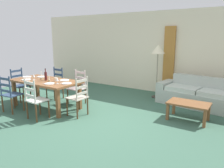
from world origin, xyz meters
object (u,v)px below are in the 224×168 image
Objects in this scene: dining_chair_near_left at (10,94)px; dining_chair_near_right at (35,99)px; dining_table at (46,83)px; wine_glass_near_right at (57,79)px; wine_glass_near_left at (34,76)px; dining_chair_far_right at (78,87)px; dining_chair_head_west at (20,85)px; coffee_table at (189,105)px; dining_chair_far_left at (56,83)px; coffee_cup_primary at (56,79)px; couch at (201,96)px; standing_lamp at (158,52)px; dining_chair_head_east at (79,97)px; wine_bottle at (46,76)px.

dining_chair_near_right is at bearing 1.76° from dining_chair_near_left.
wine_glass_near_right is at bearing -12.22° from dining_table.
dining_chair_far_right is at bearing 47.78° from wine_glass_near_left.
dining_chair_head_west is at bearing 155.96° from dining_chair_near_right.
dining_chair_near_right is at bearing -147.93° from coffee_table.
dining_table is 1.98× the size of dining_chair_far_left.
wine_glass_near_right is at bearing -40.26° from dining_chair_far_left.
wine_glass_near_left reaches higher than coffee_cup_primary.
dining_chair_near_right is 1.74m from dining_chair_far_left.
couch reaches higher than coffee_table.
dining_chair_near_left is 5.01m from couch.
dining_chair_near_left is 0.94m from dining_chair_near_right.
standing_lamp is at bearing 133.58° from coffee_table.
wine_glass_near_left reaches higher than coffee_table.
dining_chair_far_right and dining_chair_head_west have the same top height.
wine_bottle reaches higher than dining_chair_head_east.
wine_bottle is at bearing -57.79° from dining_chair_far_left.
dining_chair_near_left is 1.00× the size of dining_chair_head_east.
dining_chair_far_left is 1.07× the size of coffee_table.
wine_glass_near_right is (0.12, -0.86, 0.38)m from dining_chair_far_right.
couch is at bearing -7.76° from standing_lamp.
coffee_table is (2.85, 1.28, -0.51)m from wine_glass_near_right.
dining_chair_head_east is 0.90m from coffee_cup_primary.
dining_chair_near_left is 0.59× the size of standing_lamp.
dining_chair_near_right is 1.00× the size of dining_chair_head_east.
wine_glass_near_right is 3.12m from standing_lamp.
dining_chair_far_left is 5.96× the size of wine_glass_near_right.
dining_chair_near_left is 0.97m from wine_bottle.
coffee_cup_primary is at bearing 174.71° from dining_chair_head_east.
dining_table is at bearing 179.87° from dining_chair_head_east.
dining_chair_far_right is 1.00× the size of dining_chair_head_east.
dining_chair_near_right is 1.05m from wine_glass_near_left.
wine_glass_near_left is at bearing -157.48° from dining_table.
dining_chair_far_right reaches higher than coffee_cup_primary.
couch is (3.45, 2.36, -0.58)m from wine_bottle.
wine_glass_near_right is (1.05, -0.89, 0.38)m from dining_chair_far_left.
wine_bottle is (0.03, -0.00, 0.20)m from dining_table.
wine_glass_near_left is (-1.46, -0.12, 0.38)m from dining_chair_head_east.
dining_chair_far_left is (-0.93, 1.47, 0.00)m from dining_chair_near_right.
standing_lamp is at bearing 63.33° from dining_chair_near_right.
dining_chair_head_east reaches higher than coffee_cup_primary.
dining_chair_near_left is 10.67× the size of coffee_cup_primary.
standing_lamp reaches higher than dining_chair_head_east.
dining_chair_head_east is at bearing -110.52° from standing_lamp.
wine_bottle is at bearing -145.56° from couch.
wine_glass_near_right reaches higher than coffee_table.
dining_chair_near_left reaches higher than dining_table.
wine_bottle is (1.22, -0.03, 0.39)m from dining_chair_head_west.
dining_chair_head_east is 1.20m from wine_bottle.
couch is (3.92, 1.60, -0.19)m from dining_chair_far_left.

